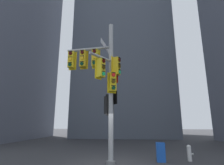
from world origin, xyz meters
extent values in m
plane|color=#38383A|center=(0.00, 0.00, 0.00)|extent=(120.00, 120.00, 0.00)
cube|color=#4C5460|center=(-0.01, 22.12, 21.69)|extent=(15.05, 15.05, 43.38)
cylinder|color=#9EA0A3|center=(0.00, 0.00, 3.86)|extent=(0.26, 0.26, 7.72)
cylinder|color=slate|center=(0.00, 0.00, 0.08)|extent=(0.46, 0.46, 0.16)
cylinder|color=#9EA0A3|center=(-1.34, 0.15, 6.30)|extent=(2.69, 0.43, 0.14)
cylinder|color=#9EA0A3|center=(-0.45, -0.70, 5.43)|extent=(1.03, 1.47, 0.14)
cube|color=yellow|center=(-0.92, 0.29, 5.70)|extent=(0.48, 0.08, 1.14)
cube|color=yellow|center=(-0.94, 0.10, 5.70)|extent=(0.37, 0.37, 1.00)
cylinder|color=#360605|center=(-0.96, -0.10, 6.05)|extent=(0.21, 0.08, 0.20)
cube|color=black|center=(-0.96, -0.10, 6.17)|extent=(0.23, 0.10, 0.02)
cylinder|color=yellow|center=(-0.96, -0.10, 5.70)|extent=(0.21, 0.08, 0.20)
cube|color=black|center=(-0.96, -0.10, 5.82)|extent=(0.23, 0.10, 0.02)
cylinder|color=#06311C|center=(-0.96, -0.10, 5.35)|extent=(0.21, 0.08, 0.20)
cube|color=black|center=(-0.96, -0.10, 5.47)|extent=(0.23, 0.10, 0.02)
cube|color=gold|center=(-1.65, 0.37, 5.70)|extent=(0.48, 0.08, 1.14)
cube|color=gold|center=(-1.67, 0.18, 5.70)|extent=(0.37, 0.37, 1.00)
cylinder|color=#360605|center=(-1.69, -0.02, 6.05)|extent=(0.21, 0.08, 0.20)
cube|color=black|center=(-1.70, -0.02, 6.17)|extent=(0.23, 0.10, 0.02)
cylinder|color=yellow|center=(-1.69, -0.02, 5.70)|extent=(0.21, 0.08, 0.20)
cube|color=black|center=(-1.70, -0.02, 5.82)|extent=(0.23, 0.10, 0.02)
cylinder|color=#06311C|center=(-1.69, -0.02, 5.35)|extent=(0.21, 0.08, 0.20)
cube|color=black|center=(-1.70, -0.02, 5.47)|extent=(0.23, 0.10, 0.02)
cube|color=yellow|center=(-2.39, 0.45, 5.70)|extent=(0.48, 0.08, 1.14)
cube|color=yellow|center=(-2.41, 0.26, 5.70)|extent=(0.37, 0.37, 1.00)
cylinder|color=#360605|center=(-2.43, 0.06, 6.05)|extent=(0.21, 0.08, 0.20)
cube|color=black|center=(-2.43, 0.06, 6.17)|extent=(0.23, 0.10, 0.02)
cylinder|color=yellow|center=(-2.43, 0.06, 5.70)|extent=(0.21, 0.08, 0.20)
cube|color=black|center=(-2.43, 0.06, 5.82)|extent=(0.23, 0.10, 0.02)
cylinder|color=#06311C|center=(-2.43, 0.06, 5.35)|extent=(0.21, 0.08, 0.20)
cube|color=black|center=(-2.43, 0.06, 5.47)|extent=(0.23, 0.10, 0.02)
cube|color=yellow|center=(-0.61, -0.59, 4.83)|extent=(0.29, 0.42, 1.14)
cube|color=yellow|center=(-0.45, -0.70, 4.83)|extent=(0.47, 0.47, 1.00)
cylinder|color=#360605|center=(-0.29, -0.81, 5.18)|extent=(0.16, 0.20, 0.20)
cube|color=black|center=(-0.28, -0.81, 5.30)|extent=(0.18, 0.22, 0.02)
cylinder|color=#3C2C06|center=(-0.29, -0.81, 4.83)|extent=(0.16, 0.20, 0.20)
cube|color=black|center=(-0.28, -0.81, 4.95)|extent=(0.18, 0.22, 0.02)
cylinder|color=#19C672|center=(-0.29, -0.81, 4.48)|extent=(0.16, 0.20, 0.20)
cube|color=black|center=(-0.28, -0.81, 4.60)|extent=(0.18, 0.22, 0.02)
cube|color=gold|center=(0.13, -0.04, 5.09)|extent=(0.18, 0.47, 1.14)
cube|color=gold|center=(0.31, -0.10, 5.09)|extent=(0.43, 0.43, 1.00)
cylinder|color=#360605|center=(0.50, -0.16, 5.44)|extent=(0.12, 0.21, 0.20)
cube|color=black|center=(0.51, -0.16, 5.56)|extent=(0.14, 0.23, 0.02)
cylinder|color=#3C2C06|center=(0.50, -0.16, 5.09)|extent=(0.12, 0.21, 0.20)
cube|color=black|center=(0.51, -0.16, 5.21)|extent=(0.14, 0.23, 0.02)
cylinder|color=#19C672|center=(0.50, -0.16, 4.74)|extent=(0.12, 0.21, 0.20)
cube|color=black|center=(0.51, -0.16, 4.86)|extent=(0.14, 0.23, 0.02)
cube|color=yellow|center=(0.05, -0.13, 4.15)|extent=(0.46, 0.20, 1.14)
cube|color=yellow|center=(0.12, -0.31, 4.15)|extent=(0.44, 0.44, 1.00)
cylinder|color=red|center=(0.19, -0.49, 4.50)|extent=(0.21, 0.13, 0.20)
cube|color=black|center=(0.19, -0.50, 4.62)|extent=(0.23, 0.15, 0.02)
cylinder|color=#3C2C06|center=(0.19, -0.49, 4.15)|extent=(0.21, 0.13, 0.20)
cube|color=black|center=(0.19, -0.50, 4.27)|extent=(0.23, 0.15, 0.02)
cylinder|color=#06311C|center=(0.19, -0.49, 3.80)|extent=(0.21, 0.13, 0.20)
cube|color=black|center=(0.19, -0.50, 3.92)|extent=(0.23, 0.15, 0.02)
cube|color=black|center=(-0.08, 0.11, 2.98)|extent=(0.41, 0.30, 1.14)
cube|color=black|center=(-0.19, 0.27, 2.98)|extent=(0.47, 0.47, 1.00)
cylinder|color=#360605|center=(-0.30, 0.43, 3.33)|extent=(0.20, 0.16, 0.20)
cube|color=black|center=(-0.31, 0.44, 3.45)|extent=(0.22, 0.19, 0.02)
cylinder|color=#3C2C06|center=(-0.30, 0.43, 2.98)|extent=(0.20, 0.16, 0.20)
cube|color=black|center=(-0.31, 0.44, 3.10)|extent=(0.22, 0.19, 0.02)
cylinder|color=#19C672|center=(-0.30, 0.43, 2.63)|extent=(0.20, 0.16, 0.20)
cube|color=black|center=(-0.31, 0.44, 2.75)|extent=(0.22, 0.19, 0.02)
cube|color=white|center=(-0.35, 0.05, 6.40)|extent=(0.25, 1.62, 0.28)
cube|color=#19479E|center=(-0.35, 0.05, 6.40)|extent=(0.24, 1.58, 0.24)
cube|color=red|center=(0.14, 0.17, 4.56)|extent=(0.51, 0.41, 0.80)
cube|color=white|center=(0.14, 0.17, 4.56)|extent=(0.48, 0.38, 0.76)
cube|color=black|center=(0.18, 0.12, 3.36)|extent=(0.34, 0.51, 0.72)
cube|color=white|center=(0.18, 0.12, 3.36)|extent=(0.32, 0.47, 0.68)
cylinder|color=silver|center=(4.18, 1.20, 0.34)|extent=(0.22, 0.22, 0.68)
sphere|color=silver|center=(4.18, 1.20, 0.74)|extent=(0.23, 0.23, 0.23)
cylinder|color=silver|center=(4.34, 1.20, 0.37)|extent=(0.10, 0.09, 0.09)
cube|color=#194CB2|center=(2.60, 0.83, 0.50)|extent=(0.44, 0.36, 0.99)
cube|color=black|center=(2.82, 0.83, 0.69)|extent=(0.01, 0.29, 0.36)
camera|label=1|loc=(1.06, -9.52, 1.98)|focal=28.57mm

